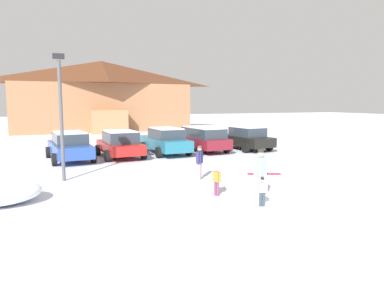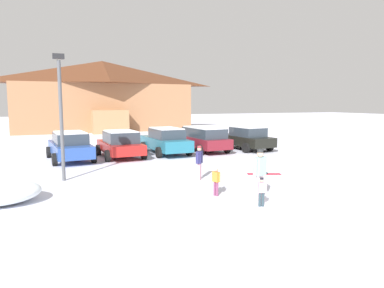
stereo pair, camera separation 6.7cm
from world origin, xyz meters
name	(u,v)px [view 1 (the left image)]	position (x,y,z in m)	size (l,w,h in m)	color
ground	(313,219)	(0.00, 0.00, 0.00)	(160.00, 160.00, 0.00)	silver
ski_lodge	(102,95)	(-0.65, 33.32, 3.98)	(19.37, 9.77, 7.84)	#9F6C48
parked_blue_hatchback	(70,146)	(-5.50, 12.69, 0.81)	(2.47, 4.83, 1.59)	#294C9E
parked_red_sedan	(120,144)	(-2.75, 12.66, 0.80)	(2.41, 4.29, 1.57)	#B11F1C
parked_teal_hatchback	(165,140)	(0.10, 12.99, 0.83)	(2.29, 4.76, 1.63)	#236E89
parked_maroon_van	(203,138)	(2.72, 13.08, 0.87)	(2.35, 4.56, 1.59)	maroon
parked_black_sedan	(246,138)	(5.73, 12.70, 0.80)	(2.41, 4.38, 1.57)	black
skier_child_in_orange_jacket	(217,180)	(-1.35, 3.14, 0.56)	(0.21, 0.35, 0.99)	#7C3B5D
skier_child_in_pink_snowsuit	(262,190)	(-0.62, 1.53, 0.50)	(0.32, 0.19, 0.89)	#2E414A
skier_teen_in_navy_coat	(200,161)	(-0.89, 5.59, 0.79)	(0.37, 0.42, 1.41)	#E9AABC
skier_adult_in_blue_parka	(260,171)	(-0.27, 2.17, 0.94)	(0.58, 0.37, 1.67)	beige
pair_of_skis	(264,174)	(2.21, 5.47, 0.02)	(1.47, 0.84, 0.08)	red
lamp_post	(61,110)	(-6.04, 7.57, 2.86)	(0.44, 0.24, 5.04)	#515459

